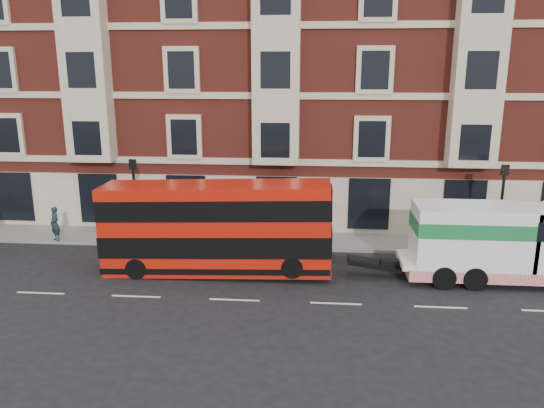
{
  "coord_description": "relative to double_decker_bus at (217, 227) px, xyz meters",
  "views": [
    {
      "loc": [
        3.09,
        -19.17,
        8.93
      ],
      "look_at": [
        1.16,
        4.0,
        2.93
      ],
      "focal_mm": 35.0,
      "sensor_mm": 36.0,
      "label": 1
    }
  ],
  "objects": [
    {
      "name": "ground",
      "position": [
        1.19,
        -2.85,
        -2.15
      ],
      "size": [
        120.0,
        120.0,
        0.0
      ],
      "primitive_type": "plane",
      "color": "black",
      "rests_on": "ground"
    },
    {
      "name": "sidewalk",
      "position": [
        1.19,
        4.65,
        -2.07
      ],
      "size": [
        90.0,
        3.0,
        0.15
      ],
      "primitive_type": "cube",
      "color": "slate",
      "rests_on": "ground"
    },
    {
      "name": "victorian_terrace",
      "position": [
        1.69,
        12.15,
        7.92
      ],
      "size": [
        45.0,
        12.0,
        20.4
      ],
      "color": "maroon",
      "rests_on": "ground"
    },
    {
      "name": "lamp_post_west",
      "position": [
        -4.81,
        3.35,
        0.53
      ],
      "size": [
        0.35,
        0.15,
        4.35
      ],
      "color": "black",
      "rests_on": "sidewalk"
    },
    {
      "name": "lamp_post_east",
      "position": [
        13.19,
        3.35,
        0.53
      ],
      "size": [
        0.35,
        0.15,
        4.35
      ],
      "color": "black",
      "rests_on": "sidewalk"
    },
    {
      "name": "double_decker_bus",
      "position": [
        0.0,
        0.0,
        0.0
      ],
      "size": [
        10.03,
        2.3,
        4.06
      ],
      "color": "red",
      "rests_on": "ground"
    },
    {
      "name": "tow_truck",
      "position": [
        12.05,
        -0.0,
        -0.38
      ],
      "size": [
        8.03,
        2.37,
        3.34
      ],
      "color": "white",
      "rests_on": "ground"
    },
    {
      "name": "pedestrian",
      "position": [
        -9.14,
        3.3,
        -1.09
      ],
      "size": [
        0.79,
        0.73,
        1.81
      ],
      "primitive_type": "imported",
      "rotation": [
        0.0,
        0.0,
        -0.61
      ],
      "color": "#192A32",
      "rests_on": "sidewalk"
    }
  ]
}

